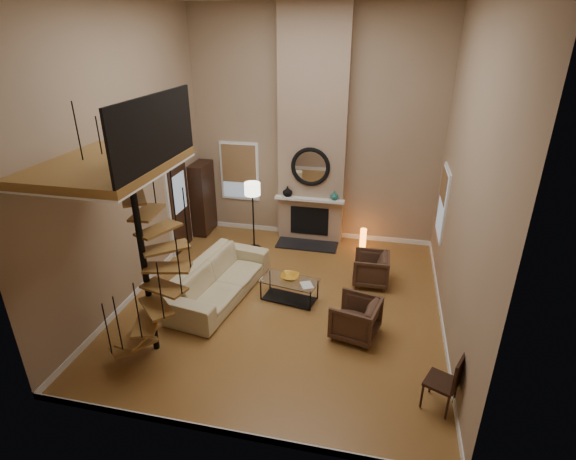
% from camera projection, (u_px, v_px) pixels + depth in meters
% --- Properties ---
extents(ground, '(6.00, 6.50, 0.01)m').
position_uv_depth(ground, '(284.00, 303.00, 8.82)').
color(ground, '#AA7536').
rests_on(ground, ground).
extents(back_wall, '(6.00, 0.02, 5.50)m').
position_uv_depth(back_wall, '(314.00, 129.00, 10.56)').
color(back_wall, '#9C8265').
rests_on(back_wall, ground).
extents(front_wall, '(6.00, 0.02, 5.50)m').
position_uv_depth(front_wall, '(214.00, 254.00, 4.79)').
color(front_wall, '#9C8265').
rests_on(front_wall, ground).
extents(left_wall, '(0.02, 6.50, 5.50)m').
position_uv_depth(left_wall, '(126.00, 158.00, 8.27)').
color(left_wall, '#9C8265').
rests_on(left_wall, ground).
extents(right_wall, '(0.02, 6.50, 5.50)m').
position_uv_depth(right_wall, '(466.00, 180.00, 7.08)').
color(right_wall, '#9C8265').
rests_on(right_wall, ground).
extents(baseboard_back, '(6.00, 0.02, 0.12)m').
position_uv_depth(baseboard_back, '(312.00, 232.00, 11.67)').
color(baseboard_back, white).
rests_on(baseboard_back, ground).
extents(baseboard_front, '(6.00, 0.02, 0.12)m').
position_uv_depth(baseboard_front, '(229.00, 433.00, 5.92)').
color(baseboard_front, white).
rests_on(baseboard_front, ground).
extents(baseboard_left, '(0.02, 6.50, 0.12)m').
position_uv_depth(baseboard_left, '(146.00, 283.00, 9.39)').
color(baseboard_left, white).
rests_on(baseboard_left, ground).
extents(baseboard_right, '(0.02, 6.50, 0.12)m').
position_uv_depth(baseboard_right, '(441.00, 320.00, 8.21)').
color(baseboard_right, white).
rests_on(baseboard_right, ground).
extents(chimney_breast, '(1.60, 0.38, 5.50)m').
position_uv_depth(chimney_breast, '(313.00, 131.00, 10.39)').
color(chimney_breast, '#9B7E64').
rests_on(chimney_breast, ground).
extents(hearth, '(1.50, 0.60, 0.04)m').
position_uv_depth(hearth, '(307.00, 245.00, 11.09)').
color(hearth, black).
rests_on(hearth, ground).
extents(firebox, '(0.95, 0.02, 0.72)m').
position_uv_depth(firebox, '(309.00, 221.00, 11.13)').
color(firebox, black).
rests_on(firebox, chimney_breast).
extents(mantel, '(1.70, 0.18, 0.06)m').
position_uv_depth(mantel, '(309.00, 200.00, 10.81)').
color(mantel, white).
rests_on(mantel, chimney_breast).
extents(mirror_frame, '(0.94, 0.10, 0.94)m').
position_uv_depth(mirror_frame, '(310.00, 167.00, 10.53)').
color(mirror_frame, black).
rests_on(mirror_frame, chimney_breast).
extents(mirror_disc, '(0.80, 0.01, 0.80)m').
position_uv_depth(mirror_disc, '(310.00, 167.00, 10.54)').
color(mirror_disc, white).
rests_on(mirror_disc, chimney_breast).
extents(vase_left, '(0.24, 0.24, 0.25)m').
position_uv_depth(vase_left, '(288.00, 191.00, 10.89)').
color(vase_left, black).
rests_on(vase_left, mantel).
extents(vase_right, '(0.20, 0.20, 0.21)m').
position_uv_depth(vase_right, '(334.00, 196.00, 10.67)').
color(vase_right, '#18544D').
rests_on(vase_right, mantel).
extents(window_back, '(1.02, 0.06, 1.52)m').
position_uv_depth(window_back, '(239.00, 171.00, 11.38)').
color(window_back, white).
rests_on(window_back, back_wall).
extents(window_right, '(0.06, 1.02, 1.52)m').
position_uv_depth(window_right, '(443.00, 202.00, 9.33)').
color(window_right, white).
rests_on(window_right, right_wall).
extents(entry_door, '(0.10, 1.05, 2.16)m').
position_uv_depth(entry_door, '(179.00, 208.00, 10.57)').
color(entry_door, white).
rests_on(entry_door, ground).
extents(loft, '(1.70, 2.20, 1.09)m').
position_uv_depth(loft, '(113.00, 162.00, 6.28)').
color(loft, olive).
rests_on(loft, left_wall).
extents(spiral_stair, '(1.47, 1.47, 4.06)m').
position_uv_depth(spiral_stair, '(144.00, 255.00, 6.84)').
color(spiral_stair, black).
rests_on(spiral_stair, ground).
extents(hutch, '(0.39, 0.82, 1.83)m').
position_uv_depth(hutch, '(203.00, 198.00, 11.48)').
color(hutch, black).
rests_on(hutch, ground).
extents(sofa, '(1.41, 2.75, 0.77)m').
position_uv_depth(sofa, '(219.00, 278.00, 8.89)').
color(sofa, '#CBBC8D').
rests_on(sofa, ground).
extents(armchair_near, '(0.75, 0.73, 0.67)m').
position_uv_depth(armchair_near, '(374.00, 269.00, 9.32)').
color(armchair_near, '#492F21').
rests_on(armchair_near, ground).
extents(armchair_far, '(0.93, 0.91, 0.71)m').
position_uv_depth(armchair_far, '(359.00, 319.00, 7.72)').
color(armchair_far, '#492F21').
rests_on(armchair_far, ground).
extents(coffee_table, '(1.19, 0.74, 0.43)m').
position_uv_depth(coffee_table, '(289.00, 287.00, 8.79)').
color(coffee_table, silver).
rests_on(coffee_table, ground).
extents(bowl, '(0.36, 0.36, 0.09)m').
position_uv_depth(bowl, '(290.00, 277.00, 8.75)').
color(bowl, gold).
rests_on(bowl, coffee_table).
extents(book, '(0.32, 0.35, 0.03)m').
position_uv_depth(book, '(305.00, 286.00, 8.52)').
color(book, gray).
rests_on(book, coffee_table).
extents(floor_lamp, '(0.37, 0.37, 1.70)m').
position_uv_depth(floor_lamp, '(252.00, 194.00, 10.37)').
color(floor_lamp, black).
rests_on(floor_lamp, ground).
extents(accent_lamp, '(0.15, 0.15, 0.54)m').
position_uv_depth(accent_lamp, '(363.00, 239.00, 10.87)').
color(accent_lamp, orange).
rests_on(accent_lamp, ground).
extents(side_chair, '(0.55, 0.54, 0.93)m').
position_uv_depth(side_chair, '(448.00, 380.00, 6.16)').
color(side_chair, black).
rests_on(side_chair, ground).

